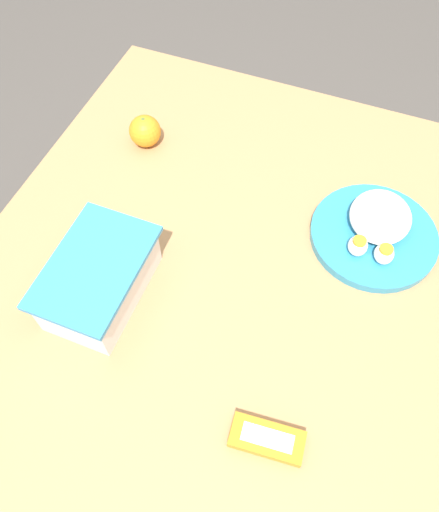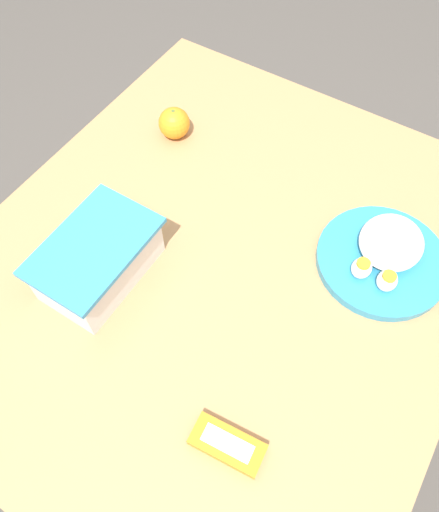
# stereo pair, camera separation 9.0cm
# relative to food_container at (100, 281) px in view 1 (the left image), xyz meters

# --- Properties ---
(ground_plane) EXTENTS (10.00, 10.00, 0.00)m
(ground_plane) POSITION_rel_food_container_xyz_m (0.14, -0.17, -0.81)
(ground_plane) COLOR #4C4742
(table) EXTENTS (1.04, 0.90, 0.77)m
(table) POSITION_rel_food_container_xyz_m (0.14, -0.17, -0.17)
(table) COLOR #AD7F51
(table) RESTS_ON ground_plane
(food_container) EXTENTS (0.22, 0.15, 0.10)m
(food_container) POSITION_rel_food_container_xyz_m (0.00, 0.00, 0.00)
(food_container) COLOR white
(food_container) RESTS_ON table
(orange_fruit) EXTENTS (0.07, 0.07, 0.07)m
(orange_fruit) POSITION_rel_food_container_xyz_m (0.36, 0.09, -0.01)
(orange_fruit) COLOR orange
(orange_fruit) RESTS_ON table
(rice_plate) EXTENTS (0.24, 0.24, 0.06)m
(rice_plate) POSITION_rel_food_container_xyz_m (0.30, -0.42, -0.02)
(rice_plate) COLOR teal
(rice_plate) RESTS_ON table
(candy_bar) EXTENTS (0.06, 0.12, 0.02)m
(candy_bar) POSITION_rel_food_container_xyz_m (-0.14, -0.35, -0.03)
(candy_bar) COLOR orange
(candy_bar) RESTS_ON table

